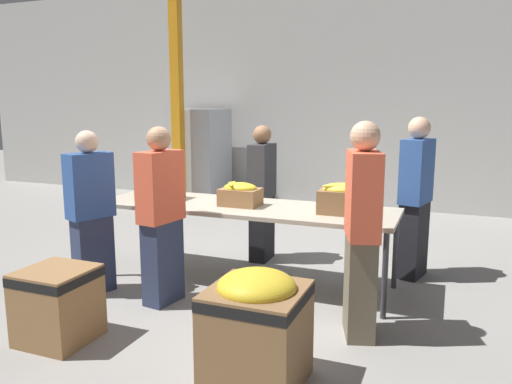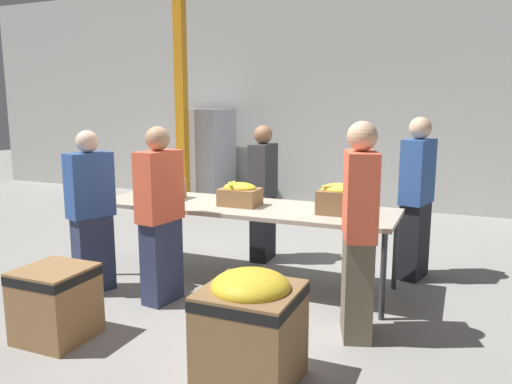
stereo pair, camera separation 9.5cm
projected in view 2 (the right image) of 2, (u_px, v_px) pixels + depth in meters
The scene contains 15 objects.
ground_plane at pixel (243, 281), 5.12m from camera, with size 30.00×30.00×0.00m, color gray.
wall_back at pixel (344, 92), 8.67m from camera, with size 16.00×0.08×4.00m.
sorting_table at pixel (243, 210), 4.99m from camera, with size 3.02×0.90×0.80m.
banana_box_0 at pixel (161, 186), 5.32m from camera, with size 0.45×0.31×0.28m.
banana_box_1 at pixel (240, 194), 4.94m from camera, with size 0.39×0.32×0.24m.
banana_box_2 at pixel (341, 198), 4.58m from camera, with size 0.40×0.33×0.29m.
volunteer_0 at pixel (263, 194), 5.72m from camera, with size 0.22×0.42×1.56m.
volunteer_1 at pixel (91, 213), 4.73m from camera, with size 0.35×0.46×1.56m.
volunteer_2 at pixel (160, 217), 4.47m from camera, with size 0.28×0.46×1.60m.
volunteer_3 at pixel (359, 233), 3.78m from camera, with size 0.35×0.50×1.67m.
volunteer_4 at pixel (416, 200), 5.11m from camera, with size 0.33×0.49×1.67m.
donation_bin_0 at pixel (56, 300), 3.82m from camera, with size 0.51×0.51×0.57m.
donation_bin_1 at pixel (251, 325), 3.18m from camera, with size 0.60×0.60×0.76m.
support_pillar at pixel (181, 92), 8.42m from camera, with size 0.17×0.17×4.00m.
pallet_stack_0 at pixel (203, 157), 9.18m from camera, with size 0.99×0.99×1.71m.
Camera 2 is at (2.01, -4.45, 1.79)m, focal length 35.00 mm.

